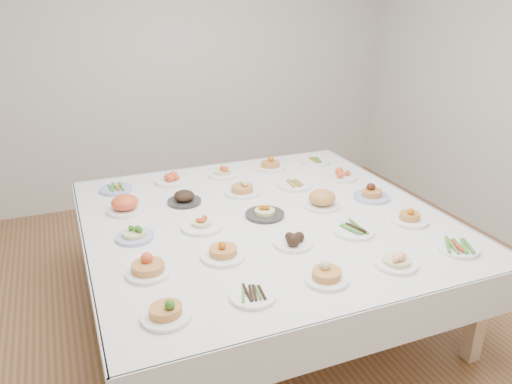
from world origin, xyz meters
name	(u,v)px	position (x,y,z in m)	size (l,w,h in m)	color
room_envelope	(273,59)	(0.00, 0.00, 1.83)	(5.02, 5.02, 2.81)	#915C3C
display_table	(264,225)	(-0.03, 0.07, 0.69)	(2.43, 2.43, 0.75)	white
dish_0	(165,306)	(-0.92, -0.83, 0.82)	(0.24, 0.24, 0.15)	white
dish_1	(253,295)	(-0.47, -0.83, 0.77)	(0.24, 0.24, 0.05)	white
dish_2	(327,270)	(-0.04, -0.83, 0.82)	(0.25, 0.24, 0.14)	white
dish_3	(397,256)	(0.42, -0.84, 0.82)	(0.24, 0.24, 0.14)	white
dish_4	(458,246)	(0.88, -0.83, 0.78)	(0.28, 0.26, 0.06)	white
dish_5	(148,262)	(-0.92, -0.39, 0.83)	(0.28, 0.27, 0.16)	white
dish_6	(223,246)	(-0.47, -0.37, 0.83)	(0.26, 0.26, 0.16)	white
dish_7	(293,237)	(-0.02, -0.39, 0.80)	(0.24, 0.24, 0.11)	white
dish_8	(354,229)	(0.42, -0.39, 0.78)	(0.26, 0.26, 0.06)	white
dish_9	(410,214)	(0.86, -0.39, 0.81)	(0.25, 0.25, 0.14)	white
dish_10	(134,230)	(-0.92, 0.07, 0.81)	(0.24, 0.24, 0.13)	#4C66B2
dish_11	(201,220)	(-0.48, 0.06, 0.81)	(0.27, 0.27, 0.14)	white
dish_12	(265,208)	(-0.02, 0.07, 0.81)	(0.27, 0.27, 0.13)	#2E2B29
dish_13	(322,198)	(0.43, 0.06, 0.82)	(0.25, 0.25, 0.15)	white
dish_14	(372,189)	(0.86, 0.06, 0.82)	(0.27, 0.27, 0.16)	#4C66B2
dish_15	(125,202)	(-0.91, 0.52, 0.82)	(0.25, 0.25, 0.15)	white
dish_16	(184,196)	(-0.48, 0.51, 0.81)	(0.25, 0.25, 0.13)	#2E2B29
dish_17	(242,186)	(-0.02, 0.51, 0.81)	(0.26, 0.26, 0.14)	white
dish_18	(295,184)	(0.43, 0.50, 0.77)	(0.27, 0.27, 0.06)	white
dish_19	(341,173)	(0.87, 0.52, 0.80)	(0.26, 0.26, 0.11)	white
dish_20	(116,188)	(-0.92, 0.95, 0.77)	(0.25, 0.25, 0.06)	#4C66B2
dish_21	(172,177)	(-0.47, 0.96, 0.80)	(0.27, 0.27, 0.11)	white
dish_22	(223,169)	(-0.03, 0.96, 0.81)	(0.25, 0.25, 0.13)	white
dish_23	(270,161)	(0.42, 0.97, 0.82)	(0.26, 0.26, 0.15)	white
dish_24	(316,161)	(0.87, 0.96, 0.77)	(0.25, 0.25, 0.05)	white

